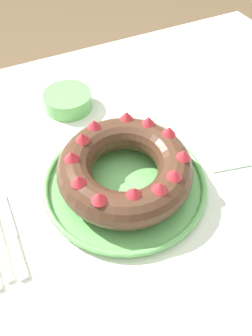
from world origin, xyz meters
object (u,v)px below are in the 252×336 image
bundt_cake (126,167)px  side_bowl (68,100)px  serving_dish (126,182)px  cake_knife (13,240)px  napkin (236,148)px

bundt_cake → side_bowl: bundt_cake is taller
serving_dish → bundt_cake: bundt_cake is taller
cake_knife → side_bowl: 0.40m
serving_dish → side_bowl: bearing=94.0°
serving_dish → side_bowl: side_bowl is taller
serving_dish → cake_knife: (-0.25, -0.03, -0.01)m
bundt_cake → napkin: bearing=-3.4°
cake_knife → side_bowl: side_bowl is taller
cake_knife → napkin: size_ratio=1.18×
serving_dish → napkin: 0.28m
side_bowl → cake_knife: bearing=-124.6°
bundt_cake → side_bowl: bearing=94.0°
side_bowl → serving_dish: bearing=-86.0°
side_bowl → napkin: (0.30, -0.32, -0.02)m
cake_knife → napkin: (0.53, 0.01, -0.00)m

